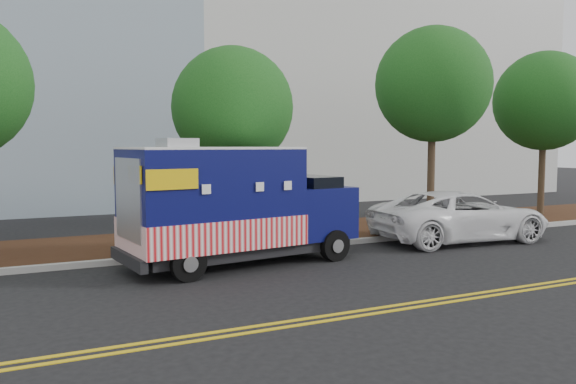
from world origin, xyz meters
name	(u,v)px	position (x,y,z in m)	size (l,w,h in m)	color
ground	(272,262)	(0.00, 0.00, 0.00)	(120.00, 120.00, 0.00)	black
curb	(251,250)	(0.00, 1.40, 0.07)	(120.00, 0.18, 0.15)	#9E9E99
mulch_strip	(226,239)	(0.00, 3.50, 0.07)	(120.00, 4.00, 0.15)	black
centerline_near	(372,309)	(0.00, -4.45, 0.01)	(120.00, 0.10, 0.01)	gold
centerline_far	(381,313)	(0.00, -4.70, 0.01)	(120.00, 0.10, 0.01)	gold
tree_b	(233,108)	(0.17, 3.27, 4.03)	(3.62, 3.62, 5.85)	#38281C
tree_c	(433,85)	(7.32, 2.84, 5.00)	(3.96, 3.96, 6.99)	#38281C
tree_d	(544,101)	(13.38, 3.36, 4.68)	(3.94, 3.94, 6.66)	#38281C
sign_post	(151,212)	(-2.59, 1.83, 1.20)	(0.06, 0.06, 2.40)	#473828
food_truck	(231,208)	(-1.01, 0.15, 1.39)	(6.07, 2.92, 3.08)	black
white_car	(460,216)	(6.48, 0.44, 0.77)	(2.55, 5.54, 1.54)	white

